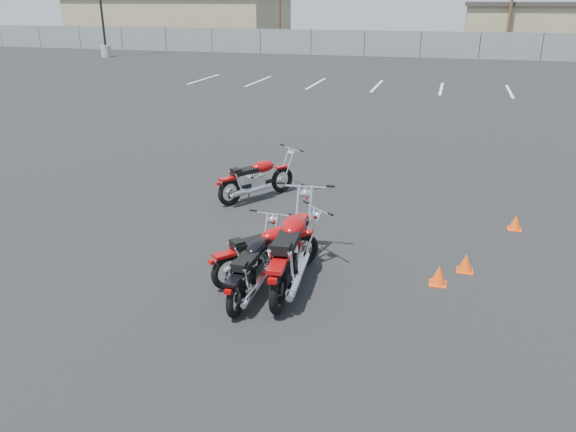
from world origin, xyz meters
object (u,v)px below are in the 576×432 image
(motorcycle_second_black, at_px, (253,267))
(motorcycle_third_red, at_px, (267,252))
(motorcycle_rear_red, at_px, (291,250))
(motorcycle_front_red, at_px, (257,179))

(motorcycle_second_black, xyz_separation_m, motorcycle_third_red, (0.04, 0.51, 0.01))
(motorcycle_third_red, height_order, motorcycle_rear_red, motorcycle_rear_red)
(motorcycle_second_black, bearing_deg, motorcycle_front_red, 108.48)
(motorcycle_rear_red, bearing_deg, motorcycle_front_red, 116.68)
(motorcycle_front_red, distance_m, motorcycle_rear_red, 3.82)
(motorcycle_third_red, bearing_deg, motorcycle_second_black, -94.39)
(motorcycle_front_red, bearing_deg, motorcycle_rear_red, -63.32)
(motorcycle_front_red, distance_m, motorcycle_second_black, 4.05)
(motorcycle_third_red, xyz_separation_m, motorcycle_rear_red, (0.39, -0.08, 0.11))
(motorcycle_front_red, distance_m, motorcycle_third_red, 3.58)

